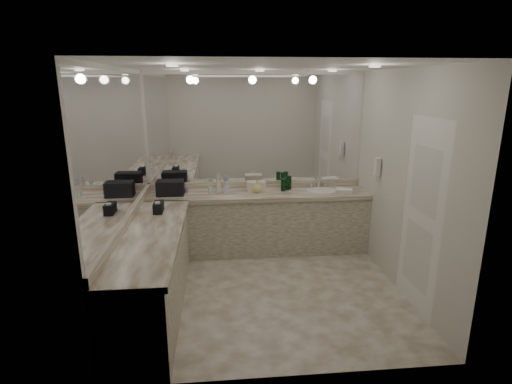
{
  "coord_description": "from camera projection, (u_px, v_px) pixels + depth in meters",
  "views": [
    {
      "loc": [
        -0.55,
        -4.35,
        2.42
      ],
      "look_at": [
        -0.1,
        0.4,
        1.13
      ],
      "focal_mm": 28.0,
      "sensor_mm": 36.0,
      "label": 1
    }
  ],
  "objects": [
    {
      "name": "wall_phone",
      "position": [
        377.0,
        167.0,
        5.32
      ],
      "size": [
        0.06,
        0.1,
        0.24
      ],
      "primitive_type": "cube",
      "color": "white",
      "rests_on": "wall_right"
    },
    {
      "name": "mirror_back",
      "position": [
        256.0,
        130.0,
        5.83
      ],
      "size": [
        3.12,
        0.01,
        1.55
      ],
      "primitive_type": "cube",
      "color": "white",
      "rests_on": "wall_back"
    },
    {
      "name": "backsplash_back",
      "position": [
        256.0,
        184.0,
        6.03
      ],
      "size": [
        3.2,
        0.04,
        0.1
      ],
      "primitive_type": "cube",
      "color": "beige",
      "rests_on": "vanity_back_top"
    },
    {
      "name": "green_bottle_2",
      "position": [
        289.0,
        183.0,
        5.93
      ],
      "size": [
        0.07,
        0.07,
        0.2
      ],
      "primitive_type": "cylinder",
      "color": "#124721",
      "rests_on": "vanity_back_top"
    },
    {
      "name": "vanity_left_top",
      "position": [
        151.0,
        235.0,
        4.23
      ],
      "size": [
        0.64,
        2.42,
        0.06
      ],
      "primitive_type": "cube",
      "color": "beige",
      "rests_on": "vanity_left_base"
    },
    {
      "name": "floor",
      "position": [
        267.0,
        289.0,
        4.86
      ],
      "size": [
        3.2,
        3.2,
        0.0
      ],
      "primitive_type": "plane",
      "color": "beige",
      "rests_on": "ground"
    },
    {
      "name": "soap_bottle_a",
      "position": [
        219.0,
        186.0,
        5.73
      ],
      "size": [
        0.08,
        0.08,
        0.2
      ],
      "primitive_type": "imported",
      "rotation": [
        0.0,
        0.0,
        0.06
      ],
      "color": "silver",
      "rests_on": "vanity_back_top"
    },
    {
      "name": "amenity_bottle_2",
      "position": [
        178.0,
        190.0,
        5.75
      ],
      "size": [
        0.06,
        0.06,
        0.08
      ],
      "primitive_type": "cylinder",
      "color": "silver",
      "rests_on": "vanity_back_top"
    },
    {
      "name": "ceiling",
      "position": [
        269.0,
        66.0,
        4.18
      ],
      "size": [
        3.2,
        3.2,
        0.0
      ],
      "primitive_type": "plane",
      "color": "white",
      "rests_on": "floor"
    },
    {
      "name": "amenity_bottle_0",
      "position": [
        210.0,
        190.0,
        5.72
      ],
      "size": [
        0.06,
        0.06,
        0.09
      ],
      "primitive_type": "cylinder",
      "color": "silver",
      "rests_on": "vanity_back_top"
    },
    {
      "name": "amenity_bottle_4",
      "position": [
        186.0,
        190.0,
        5.76
      ],
      "size": [
        0.05,
        0.05,
        0.08
      ],
      "primitive_type": "cylinder",
      "color": "#9966B2",
      "rests_on": "vanity_back_top"
    },
    {
      "name": "door",
      "position": [
        421.0,
        217.0,
        4.25
      ],
      "size": [
        0.02,
        0.82,
        2.1
      ],
      "primitive_type": "cube",
      "color": "white",
      "rests_on": "wall_right"
    },
    {
      "name": "amenity_bottle_3",
      "position": [
        260.0,
        189.0,
        5.75
      ],
      "size": [
        0.04,
        0.04,
        0.1
      ],
      "primitive_type": "cylinder",
      "color": "white",
      "rests_on": "vanity_back_top"
    },
    {
      "name": "lotion_left",
      "position": [
        158.0,
        208.0,
        4.83
      ],
      "size": [
        0.06,
        0.06,
        0.15
      ],
      "primitive_type": "cylinder",
      "color": "white",
      "rests_on": "vanity_left_top"
    },
    {
      "name": "green_bottle_0",
      "position": [
        283.0,
        185.0,
        5.83
      ],
      "size": [
        0.07,
        0.07,
        0.18
      ],
      "primitive_type": "cylinder",
      "color": "#124721",
      "rests_on": "vanity_back_top"
    },
    {
      "name": "black_toiletry_bag",
      "position": [
        170.0,
        188.0,
        5.62
      ],
      "size": [
        0.38,
        0.24,
        0.22
      ],
      "primitive_type": "cube",
      "rotation": [
        0.0,
        0.0,
        0.0
      ],
      "color": "black",
      "rests_on": "vanity_back_top"
    },
    {
      "name": "wall_left",
      "position": [
        124.0,
        190.0,
        4.38
      ],
      "size": [
        0.02,
        3.0,
        2.6
      ],
      "primitive_type": "cube",
      "color": "beige",
      "rests_on": "floor"
    },
    {
      "name": "sink",
      "position": [
        322.0,
        191.0,
        5.87
      ],
      "size": [
        0.44,
        0.44,
        0.03
      ],
      "primitive_type": "cylinder",
      "color": "white",
      "rests_on": "vanity_back_top"
    },
    {
      "name": "soap_bottle_c",
      "position": [
        257.0,
        186.0,
        5.74
      ],
      "size": [
        0.18,
        0.18,
        0.18
      ],
      "primitive_type": "imported",
      "rotation": [
        0.0,
        0.0,
        0.37
      ],
      "color": "#E1C775",
      "rests_on": "vanity_back_top"
    },
    {
      "name": "backsplash_left",
      "position": [
        128.0,
        220.0,
        4.47
      ],
      "size": [
        0.04,
        3.0,
        0.1
      ],
      "primitive_type": "cube",
      "color": "beige",
      "rests_on": "vanity_left_top"
    },
    {
      "name": "mirror_left",
      "position": [
        121.0,
        147.0,
        4.25
      ],
      "size": [
        0.01,
        2.92,
        1.55
      ],
      "primitive_type": "cube",
      "color": "white",
      "rests_on": "wall_left"
    },
    {
      "name": "vanity_back_top",
      "position": [
        258.0,
        195.0,
        5.78
      ],
      "size": [
        3.2,
        0.64,
        0.06
      ],
      "primitive_type": "cube",
      "color": "beige",
      "rests_on": "vanity_back_base"
    },
    {
      "name": "black_bag_spill",
      "position": [
        159.0,
        207.0,
        4.88
      ],
      "size": [
        0.11,
        0.24,
        0.13
      ],
      "primitive_type": "cube",
      "rotation": [
        0.0,
        0.0,
        0.01
      ],
      "color": "black",
      "rests_on": "vanity_left_top"
    },
    {
      "name": "cream_cosmetic_case",
      "position": [
        256.0,
        186.0,
        5.81
      ],
      "size": [
        0.27,
        0.17,
        0.15
      ],
      "primitive_type": "cube",
      "rotation": [
        0.0,
        0.0,
        0.02
      ],
      "color": "beige",
      "rests_on": "vanity_back_top"
    },
    {
      "name": "amenity_bottle_1",
      "position": [
        174.0,
        189.0,
        5.7
      ],
      "size": [
        0.06,
        0.06,
        0.13
      ],
      "primitive_type": "cylinder",
      "color": "#F2D84C",
      "rests_on": "vanity_back_top"
    },
    {
      "name": "wall_right",
      "position": [
        404.0,
        183.0,
        4.67
      ],
      "size": [
        0.02,
        3.0,
        2.6
      ],
      "primitive_type": "cube",
      "color": "beige",
      "rests_on": "floor"
    },
    {
      "name": "hand_towel",
      "position": [
        344.0,
        190.0,
        5.82
      ],
      "size": [
        0.27,
        0.21,
        0.04
      ],
      "primitive_type": "cube",
      "rotation": [
        0.0,
        0.0,
        -0.23
      ],
      "color": "white",
      "rests_on": "vanity_back_top"
    },
    {
      "name": "vanity_left_base",
      "position": [
        153.0,
        274.0,
        4.35
      ],
      "size": [
        0.6,
        2.4,
        0.84
      ],
      "primitive_type": "cube",
      "color": "beige",
      "rests_on": "floor"
    },
    {
      "name": "soap_bottle_b",
      "position": [
        227.0,
        188.0,
        5.7
      ],
      "size": [
        0.08,
        0.08,
        0.17
      ],
      "primitive_type": "imported",
      "rotation": [
        0.0,
        0.0,
        -0.01
      ],
      "color": "silver",
      "rests_on": "vanity_back_top"
    },
    {
      "name": "faucet",
      "position": [
        319.0,
        183.0,
        6.05
      ],
      "size": [
        0.24,
        0.16,
        0.14
      ],
      "primitive_type": "cube",
      "color": "silver",
      "rests_on": "vanity_back_top"
    },
    {
      "name": "green_bottle_1",
      "position": [
        286.0,
        184.0,
        5.9
      ],
      "size": [
        0.07,
        0.07,
        0.18
      ],
      "primitive_type": "cylinder",
      "color": "#124721",
      "rests_on": "vanity_back_top"
    },
    {
      "name": "wall_back",
      "position": [
        256.0,
        161.0,
        5.96
      ],
      "size": [
        3.2,
        0.02,
        2.6
      ],
      "primitive_type": "cube",
      "color": "beige",
      "rests_on": "floor"
    },
    {
      "name": "vanity_back_base",
      "position": [
        258.0,
        224.0,
        5.91
      ],
      "size": [
        3.2,
        0.6,
        0.84
      ],
      "primitive_type": "cube",
      "color": "beige",
      "rests_on": "floor"
    }
  ]
}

